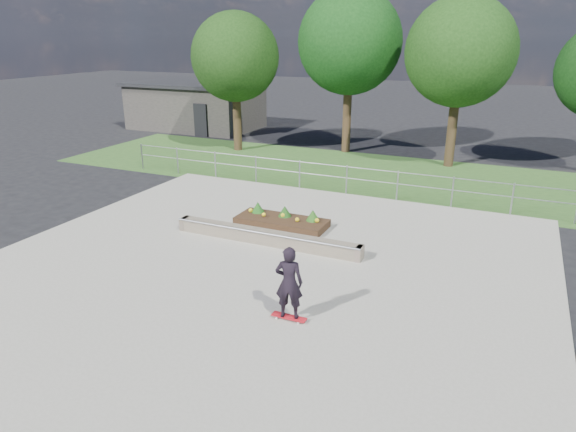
# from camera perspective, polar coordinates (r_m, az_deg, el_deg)

# --- Properties ---
(ground) EXTENTS (120.00, 120.00, 0.00)m
(ground) POSITION_cam_1_polar(r_m,az_deg,el_deg) (13.92, -3.32, -6.05)
(ground) COLOR black
(ground) RESTS_ON ground
(grass_verge) EXTENTS (30.00, 8.00, 0.02)m
(grass_verge) POSITION_cam_1_polar(r_m,az_deg,el_deg) (23.63, 9.12, 4.63)
(grass_verge) COLOR #2C5020
(grass_verge) RESTS_ON ground
(concrete_slab) EXTENTS (15.00, 15.00, 0.06)m
(concrete_slab) POSITION_cam_1_polar(r_m,az_deg,el_deg) (13.90, -3.32, -5.94)
(concrete_slab) COLOR gray
(concrete_slab) RESTS_ON ground
(fence) EXTENTS (20.06, 0.06, 1.20)m
(fence) POSITION_cam_1_polar(r_m,az_deg,el_deg) (20.18, 6.54, 4.41)
(fence) COLOR gray
(fence) RESTS_ON ground
(building) EXTENTS (8.40, 5.40, 3.00)m
(building) POSITION_cam_1_polar(r_m,az_deg,el_deg) (35.51, -10.17, 12.03)
(building) COLOR #312F2C
(building) RESTS_ON ground
(tree_far_left) EXTENTS (4.55, 4.55, 7.15)m
(tree_far_left) POSITION_cam_1_polar(r_m,az_deg,el_deg) (27.82, -5.89, 17.13)
(tree_far_left) COLOR #312213
(tree_far_left) RESTS_ON ground
(tree_mid_left) EXTENTS (5.25, 5.25, 8.25)m
(tree_mid_left) POSITION_cam_1_polar(r_m,az_deg,el_deg) (27.40, 6.87, 18.63)
(tree_mid_left) COLOR #332214
(tree_mid_left) RESTS_ON ground
(tree_mid_right) EXTENTS (4.90, 4.90, 7.70)m
(tree_mid_right) POSITION_cam_1_polar(r_m,az_deg,el_deg) (25.25, 18.59, 16.87)
(tree_mid_right) COLOR #2F2012
(tree_mid_right) RESTS_ON ground
(grind_ledge) EXTENTS (6.00, 0.44, 0.43)m
(grind_ledge) POSITION_cam_1_polar(r_m,az_deg,el_deg) (15.40, -2.49, -2.36)
(grind_ledge) COLOR #675B4C
(grind_ledge) RESTS_ON concrete_slab
(planter_bed) EXTENTS (3.00, 1.20, 0.61)m
(planter_bed) POSITION_cam_1_polar(r_m,az_deg,el_deg) (16.84, -0.65, -0.44)
(planter_bed) COLOR black
(planter_bed) RESTS_ON concrete_slab
(skateboarder) EXTENTS (0.80, 0.53, 1.75)m
(skateboarder) POSITION_cam_1_polar(r_m,az_deg,el_deg) (11.11, 0.11, -7.45)
(skateboarder) COLOR silver
(skateboarder) RESTS_ON concrete_slab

